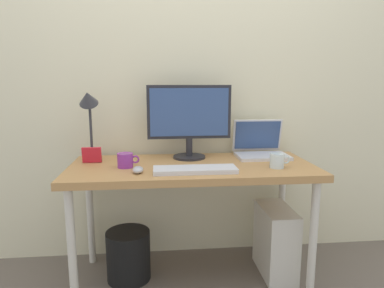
{
  "coord_description": "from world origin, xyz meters",
  "views": [
    {
      "loc": [
        -0.19,
        -1.92,
        1.18
      ],
      "look_at": [
        0.0,
        0.0,
        0.82
      ],
      "focal_mm": 32.25,
      "sensor_mm": 36.0,
      "label": 1
    }
  ],
  "objects_px": {
    "mouse": "(138,170)",
    "wastebasket": "(128,255)",
    "coffee_mug": "(126,160)",
    "photo_frame": "(92,155)",
    "desk": "(192,176)",
    "monitor": "(189,117)",
    "keyboard": "(195,170)",
    "glass_cup": "(277,161)",
    "computer_tower": "(276,241)",
    "laptop": "(260,147)",
    "desk_lamp": "(89,109)"
  },
  "relations": [
    {
      "from": "mouse",
      "to": "wastebasket",
      "type": "relative_size",
      "value": 0.3
    },
    {
      "from": "coffee_mug",
      "to": "photo_frame",
      "type": "bearing_deg",
      "value": 148.31
    },
    {
      "from": "desk",
      "to": "monitor",
      "type": "xyz_separation_m",
      "value": [
        -0.0,
        0.17,
        0.32
      ]
    },
    {
      "from": "desk",
      "to": "photo_frame",
      "type": "height_order",
      "value": "photo_frame"
    },
    {
      "from": "keyboard",
      "to": "coffee_mug",
      "type": "height_order",
      "value": "coffee_mug"
    },
    {
      "from": "photo_frame",
      "to": "glass_cup",
      "type": "bearing_deg",
      "value": -11.88
    },
    {
      "from": "wastebasket",
      "to": "computer_tower",
      "type": "bearing_deg",
      "value": -1.53
    },
    {
      "from": "monitor",
      "to": "wastebasket",
      "type": "xyz_separation_m",
      "value": [
        -0.38,
        -0.15,
        -0.81
      ]
    },
    {
      "from": "keyboard",
      "to": "photo_frame",
      "type": "distance_m",
      "value": 0.64
    },
    {
      "from": "mouse",
      "to": "wastebasket",
      "type": "xyz_separation_m",
      "value": [
        -0.08,
        0.18,
        -0.57
      ]
    },
    {
      "from": "keyboard",
      "to": "wastebasket",
      "type": "bearing_deg",
      "value": 153.93
    },
    {
      "from": "photo_frame",
      "to": "mouse",
      "type": "bearing_deg",
      "value": -42.08
    },
    {
      "from": "coffee_mug",
      "to": "laptop",
      "type": "bearing_deg",
      "value": 14.7
    },
    {
      "from": "glass_cup",
      "to": "desk_lamp",
      "type": "bearing_deg",
      "value": 164.47
    },
    {
      "from": "monitor",
      "to": "glass_cup",
      "type": "bearing_deg",
      "value": -32.28
    },
    {
      "from": "desk_lamp",
      "to": "coffee_mug",
      "type": "bearing_deg",
      "value": -42.15
    },
    {
      "from": "keyboard",
      "to": "computer_tower",
      "type": "xyz_separation_m",
      "value": [
        0.52,
        0.16,
        -0.51
      ]
    },
    {
      "from": "keyboard",
      "to": "wastebasket",
      "type": "relative_size",
      "value": 1.47
    },
    {
      "from": "computer_tower",
      "to": "glass_cup",
      "type": "bearing_deg",
      "value": -114.88
    },
    {
      "from": "mouse",
      "to": "photo_frame",
      "type": "distance_m",
      "value": 0.38
    },
    {
      "from": "monitor",
      "to": "keyboard",
      "type": "relative_size",
      "value": 1.16
    },
    {
      "from": "laptop",
      "to": "wastebasket",
      "type": "relative_size",
      "value": 1.07
    },
    {
      "from": "desk_lamp",
      "to": "coffee_mug",
      "type": "distance_m",
      "value": 0.4
    },
    {
      "from": "keyboard",
      "to": "glass_cup",
      "type": "distance_m",
      "value": 0.46
    },
    {
      "from": "coffee_mug",
      "to": "desk",
      "type": "bearing_deg",
      "value": 4.43
    },
    {
      "from": "desk",
      "to": "wastebasket",
      "type": "bearing_deg",
      "value": 176.71
    },
    {
      "from": "desk",
      "to": "wastebasket",
      "type": "height_order",
      "value": "desk"
    },
    {
      "from": "desk",
      "to": "laptop",
      "type": "bearing_deg",
      "value": 22.46
    },
    {
      "from": "glass_cup",
      "to": "mouse",
      "type": "bearing_deg",
      "value": -177.46
    },
    {
      "from": "mouse",
      "to": "laptop",
      "type": "bearing_deg",
      "value": 24.43
    },
    {
      "from": "laptop",
      "to": "wastebasket",
      "type": "distance_m",
      "value": 1.05
    },
    {
      "from": "photo_frame",
      "to": "wastebasket",
      "type": "relative_size",
      "value": 0.37
    },
    {
      "from": "desk",
      "to": "monitor",
      "type": "bearing_deg",
      "value": 91.02
    },
    {
      "from": "coffee_mug",
      "to": "photo_frame",
      "type": "distance_m",
      "value": 0.24
    },
    {
      "from": "mouse",
      "to": "glass_cup",
      "type": "bearing_deg",
      "value": 2.54
    },
    {
      "from": "wastebasket",
      "to": "desk",
      "type": "bearing_deg",
      "value": -3.29
    },
    {
      "from": "desk_lamp",
      "to": "keyboard",
      "type": "xyz_separation_m",
      "value": [
        0.6,
        -0.34,
        -0.3
      ]
    },
    {
      "from": "mouse",
      "to": "glass_cup",
      "type": "relative_size",
      "value": 0.79
    },
    {
      "from": "monitor",
      "to": "keyboard",
      "type": "height_order",
      "value": "monitor"
    },
    {
      "from": "coffee_mug",
      "to": "computer_tower",
      "type": "xyz_separation_m",
      "value": [
        0.89,
        0.03,
        -0.54
      ]
    },
    {
      "from": "mouse",
      "to": "keyboard",
      "type": "bearing_deg",
      "value": -1.95
    },
    {
      "from": "desk_lamp",
      "to": "wastebasket",
      "type": "distance_m",
      "value": 0.9
    },
    {
      "from": "desk",
      "to": "keyboard",
      "type": "relative_size",
      "value": 3.17
    },
    {
      "from": "laptop",
      "to": "glass_cup",
      "type": "xyz_separation_m",
      "value": [
        0.0,
        -0.31,
        -0.02
      ]
    },
    {
      "from": "laptop",
      "to": "desk_lamp",
      "type": "relative_size",
      "value": 0.73
    },
    {
      "from": "desk",
      "to": "wastebasket",
      "type": "relative_size",
      "value": 4.65
    },
    {
      "from": "mouse",
      "to": "computer_tower",
      "type": "xyz_separation_m",
      "value": [
        0.82,
        0.15,
        -0.51
      ]
    },
    {
      "from": "coffee_mug",
      "to": "photo_frame",
      "type": "xyz_separation_m",
      "value": [
        -0.21,
        0.13,
        0.01
      ]
    },
    {
      "from": "desk_lamp",
      "to": "computer_tower",
      "type": "bearing_deg",
      "value": -8.94
    },
    {
      "from": "desk",
      "to": "coffee_mug",
      "type": "height_order",
      "value": "coffee_mug"
    }
  ]
}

